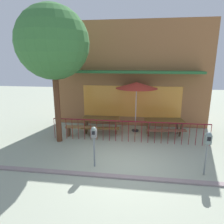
# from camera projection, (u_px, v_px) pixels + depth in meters

# --- Properties ---
(ground) EXTENTS (40.00, 40.00, 0.00)m
(ground) POSITION_uv_depth(u_px,v_px,m) (125.00, 166.00, 6.91)
(ground) COLOR #9CA48F
(pub_storefront) EXTENTS (8.16, 1.38, 5.52)m
(pub_storefront) POSITION_uv_depth(u_px,v_px,m) (132.00, 75.00, 10.76)
(pub_storefront) COLOR brown
(pub_storefront) RESTS_ON ground
(patio_fence_front) EXTENTS (6.88, 0.04, 0.97)m
(patio_fence_front) POSITION_uv_depth(u_px,v_px,m) (129.00, 128.00, 8.78)
(patio_fence_front) COLOR maroon
(patio_fence_front) RESTS_ON ground
(picnic_table_left) EXTENTS (1.93, 1.54, 0.79)m
(picnic_table_left) POSITION_uv_depth(u_px,v_px,m) (101.00, 121.00, 9.89)
(picnic_table_left) COLOR brown
(picnic_table_left) RESTS_ON ground
(picnic_table_right) EXTENTS (1.93, 1.54, 0.79)m
(picnic_table_right) POSITION_uv_depth(u_px,v_px,m) (164.00, 123.00, 9.59)
(picnic_table_right) COLOR brown
(picnic_table_right) RESTS_ON ground
(patio_umbrella) EXTENTS (2.05, 2.05, 2.50)m
(patio_umbrella) POSITION_uv_depth(u_px,v_px,m) (137.00, 86.00, 9.74)
(patio_umbrella) COLOR black
(patio_umbrella) RESTS_ON ground
(patio_bench) EXTENTS (1.42, 0.44, 0.48)m
(patio_bench) POSITION_uv_depth(u_px,v_px,m) (80.00, 129.00, 9.56)
(patio_bench) COLOR olive
(patio_bench) RESTS_ON ground
(parking_meter_near) EXTENTS (0.18, 0.17, 1.44)m
(parking_meter_near) POSITION_uv_depth(u_px,v_px,m) (208.00, 142.00, 6.08)
(parking_meter_near) COLOR slate
(parking_meter_near) RESTS_ON ground
(parking_meter_far) EXTENTS (0.18, 0.17, 1.42)m
(parking_meter_far) POSITION_uv_depth(u_px,v_px,m) (94.00, 136.00, 6.59)
(parking_meter_far) COLOR slate
(parking_meter_far) RESTS_ON ground
(street_tree) EXTENTS (2.93, 2.93, 5.66)m
(street_tree) POSITION_uv_depth(u_px,v_px,m) (53.00, 43.00, 8.00)
(street_tree) COLOR brown
(street_tree) RESTS_ON ground
(curb_edge) EXTENTS (11.42, 0.20, 0.11)m
(curb_edge) POSITION_uv_depth(u_px,v_px,m) (123.00, 178.00, 6.19)
(curb_edge) COLOR gray
(curb_edge) RESTS_ON ground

